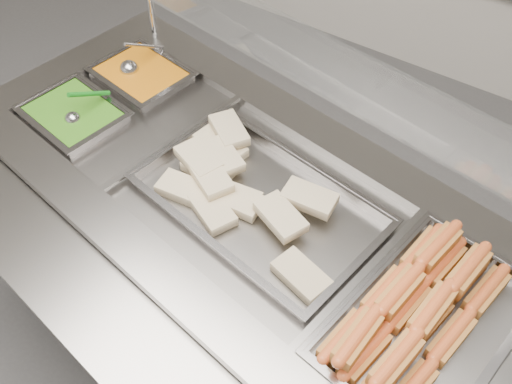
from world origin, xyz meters
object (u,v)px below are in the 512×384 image
Objects in this scene: sneeze_guard at (299,51)px; serving_spoon at (76,115)px; pan_hotdogs at (425,328)px; steam_counter at (246,273)px; pan_wraps at (259,205)px; ladle at (130,68)px.

sneeze_guard is 9.22× the size of serving_spoon.
serving_spoon is at bearing 177.92° from pan_hotdogs.
sneeze_guard is at bearing 81.03° from steam_counter.
pan_hotdogs is 0.56m from pan_wraps.
pan_hotdogs is 1.23m from serving_spoon.
pan_wraps is at bearing 171.03° from pan_hotdogs.
steam_counter is 0.77m from serving_spoon.
steam_counter is 2.71× the size of pan_wraps.
sneeze_guard is at bearing 21.96° from serving_spoon.
pan_hotdogs is at bearing -2.08° from serving_spoon.
sneeze_guard is 2.81× the size of pan_hotdogs.
pan_hotdogs is 3.06× the size of ladle.
ladle is at bearing 161.09° from pan_wraps.
ladle is at bearing 95.04° from serving_spoon.
steam_counter is 10.20× the size of ladle.
serving_spoon is (-0.68, -0.04, 0.04)m from pan_wraps.
sneeze_guard reaches higher than serving_spoon.
pan_wraps is 3.77× the size of ladle.
sneeze_guard reaches higher than pan_wraps.
pan_hotdogs is at bearing -28.25° from sneeze_guard.
ladle is (-1.26, 0.33, 0.05)m from pan_hotdogs.
serving_spoon reaches higher than steam_counter.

